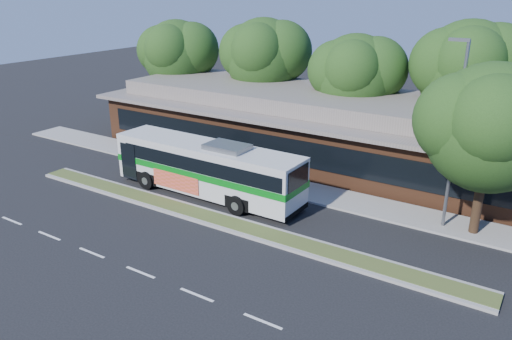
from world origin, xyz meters
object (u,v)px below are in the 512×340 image
(lamp_post, at_px, (455,132))
(transit_bus, at_px, (208,165))
(sedan, at_px, (182,134))
(sidewalk_tree, at_px, (502,126))

(lamp_post, distance_m, transit_bus, 12.91)
(lamp_post, bearing_deg, sedan, 169.11)
(lamp_post, distance_m, sedan, 20.73)
(sedan, height_order, sidewalk_tree, sidewalk_tree)
(transit_bus, height_order, sedan, transit_bus)
(transit_bus, relative_size, sedan, 2.27)
(lamp_post, xyz_separation_m, sidewalk_tree, (1.86, 0.23, 0.51))
(lamp_post, height_order, transit_bus, lamp_post)
(lamp_post, height_order, sidewalk_tree, lamp_post)
(lamp_post, bearing_deg, transit_bus, -166.23)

